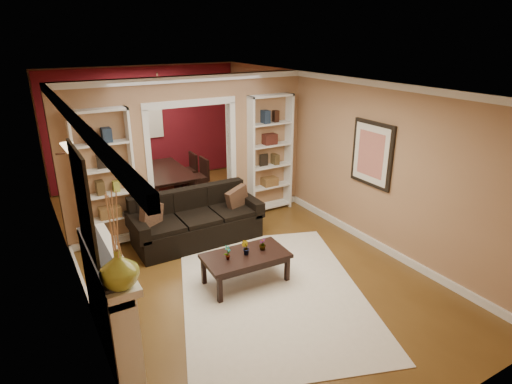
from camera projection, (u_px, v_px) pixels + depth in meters
floor at (223, 247)px, 7.16m from camera, size 8.00×8.00×0.00m
ceiling at (218, 82)px, 6.21m from camera, size 8.00×8.00×0.00m
wall_back at (146, 125)px, 9.92m from camera, size 8.00×0.00×8.00m
wall_front at (436, 301)px, 3.45m from camera, size 8.00×0.00×8.00m
wall_left at (66, 197)px, 5.63m from camera, size 0.00×8.00×8.00m
wall_right at (332, 152)px, 7.74m from camera, size 0.00×8.00×8.00m
partition_wall at (191, 153)px, 7.66m from camera, size 4.50×0.15×2.70m
red_back_panel at (146, 127)px, 9.91m from camera, size 4.44×0.04×2.64m
dining_window at (146, 117)px, 9.80m from camera, size 0.78×0.03×0.98m
area_rug at (272, 291)px, 5.94m from camera, size 3.42×4.01×0.01m
sofa at (197, 218)px, 7.25m from camera, size 2.19×0.94×0.86m
pillow_left at (151, 217)px, 6.80m from camera, size 0.42×0.32×0.42m
pillow_right at (237, 199)px, 7.53m from camera, size 0.44×0.24×0.42m
coffee_table at (246, 268)px, 6.09m from camera, size 1.22×0.70×0.45m
plant_left at (228, 253)px, 5.84m from camera, size 0.13×0.13×0.21m
plant_center at (246, 248)px, 5.98m from camera, size 0.14×0.14×0.20m
plant_right at (263, 244)px, 6.11m from camera, size 0.11×0.11×0.17m
bookshelf_left at (106, 180)px, 6.86m from camera, size 0.90×0.30×2.30m
bookshelf_right at (270, 154)px, 8.32m from camera, size 0.90×0.30×2.30m
fireplace at (112, 301)px, 4.76m from camera, size 0.32×1.70×1.16m
vase at (119, 269)px, 3.92m from camera, size 0.42×0.42×0.38m
mirror at (83, 202)px, 4.26m from camera, size 0.03×0.95×1.10m
wall_sconce at (63, 151)px, 5.95m from camera, size 0.18×0.18×0.22m
framed_art at (372, 154)px, 6.85m from camera, size 0.04×0.85×1.05m
dining_table at (166, 184)px, 9.22m from camera, size 1.77×0.99×0.62m
dining_chair_nw at (144, 190)px, 8.70m from camera, size 0.43×0.43×0.75m
dining_chair_ne at (195, 178)px, 9.20m from camera, size 0.56×0.56×0.88m
dining_chair_sw at (136, 181)px, 9.18m from camera, size 0.48×0.48×0.76m
dining_chair_se at (184, 171)px, 9.69m from camera, size 0.49×0.49×0.84m
chandelier at (161, 104)px, 8.64m from camera, size 0.50×0.50×0.30m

